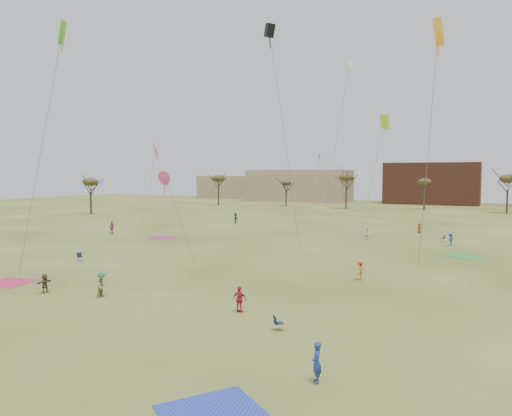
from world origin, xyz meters
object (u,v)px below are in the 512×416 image
at_px(flyer_near_center, 102,284).
at_px(camp_chair_right, 442,240).
at_px(camp_chair_left, 80,259).
at_px(flyer_near_right, 317,362).
at_px(spectator_fore_a, 240,299).
at_px(camp_chair_center, 279,326).

height_order(flyer_near_center, camp_chair_right, flyer_near_center).
bearing_deg(camp_chair_left, flyer_near_right, -91.69).
xyz_separation_m(flyer_near_right, camp_chair_left, (-31.04, 16.66, -0.63)).
xyz_separation_m(spectator_fore_a, camp_chair_center, (3.68, -2.20, -0.59)).
bearing_deg(camp_chair_center, camp_chair_right, -47.89).
relative_size(flyer_near_center, camp_chair_left, 2.00).
relative_size(flyer_near_center, spectator_fore_a, 1.03).
bearing_deg(camp_chair_right, flyer_near_center, -46.13).
relative_size(camp_chair_center, camp_chair_right, 1.00).
distance_m(spectator_fore_a, camp_chair_right, 40.83).
relative_size(spectator_fore_a, camp_chair_right, 1.95).
bearing_deg(camp_chair_right, spectator_fore_a, -32.59).
bearing_deg(camp_chair_right, flyer_near_right, -21.27).
relative_size(spectator_fore_a, camp_chair_left, 1.95).
height_order(camp_chair_center, camp_chair_right, same).
bearing_deg(flyer_near_right, camp_chair_center, -163.73).
xyz_separation_m(spectator_fore_a, camp_chair_left, (-23.16, 8.85, -0.59)).
distance_m(camp_chair_center, camp_chair_right, 42.38).
distance_m(flyer_near_center, camp_chair_left, 15.52).
bearing_deg(camp_chair_center, flyer_near_center, 43.37).
bearing_deg(camp_chair_left, flyer_near_center, -101.82).
relative_size(flyer_near_right, spectator_fore_a, 1.05).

